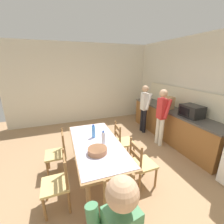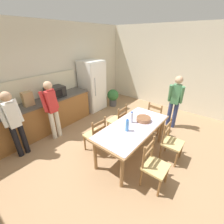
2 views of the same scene
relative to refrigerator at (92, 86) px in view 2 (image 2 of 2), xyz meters
The scene contains 21 objects.
ground_plane 2.69m from the refrigerator, 120.67° to the right, with size 8.32×8.32×0.00m, color #9E7A56.
wall_back 1.49m from the refrigerator, 160.05° to the left, with size 6.52×0.12×2.90m, color beige.
wall_right 2.99m from the refrigerator, 48.13° to the right, with size 0.12×5.20×2.90m, color beige.
kitchen_counter 2.14m from the refrigerator, behind, with size 3.25×0.66×0.91m.
counter_splashback 2.15m from the refrigerator, behind, with size 3.21×0.03×0.60m, color beige.
refrigerator is the anchor object (origin of this frame).
microwave 1.48m from the refrigerator, behind, with size 0.50×0.39×0.30m.
paper_bag 2.26m from the refrigerator, behind, with size 0.24×0.16×0.36m, color tan.
dining_table 2.78m from the refrigerator, 117.04° to the right, with size 1.90×0.89×0.78m.
bottle_near_centre 2.89m from the refrigerator, 121.25° to the right, with size 0.07×0.07×0.27m.
bottle_off_centre 2.64m from the refrigerator, 116.22° to the right, with size 0.07×0.07×0.27m.
serving_bowl 2.71m from the refrigerator, 110.16° to the right, with size 0.32×0.32×0.09m.
chair_side_far_left 2.46m from the refrigerator, 133.86° to the right, with size 0.45×0.43×0.91m.
chair_side_near_left 3.64m from the refrigerator, 118.08° to the right, with size 0.42×0.40×0.91m.
chair_head_end 2.53m from the refrigerator, 90.64° to the right, with size 0.43×0.45×0.91m.
chair_side_near_right 3.34m from the refrigerator, 104.90° to the right, with size 0.42×0.40×0.91m.
chair_side_far_right 1.99m from the refrigerator, 115.09° to the right, with size 0.43×0.41×0.91m.
person_at_sink 2.86m from the refrigerator, behind, with size 0.39×0.27×1.54m.
person_at_counter 2.00m from the refrigerator, 165.53° to the right, with size 0.39×0.27×1.56m.
person_by_table 2.81m from the refrigerator, 79.31° to the right, with size 0.30×0.42×1.55m.
potted_plant 0.93m from the refrigerator, 33.13° to the right, with size 0.44×0.44×0.67m.
Camera 2 is at (-2.38, -1.61, 2.48)m, focal length 24.00 mm.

